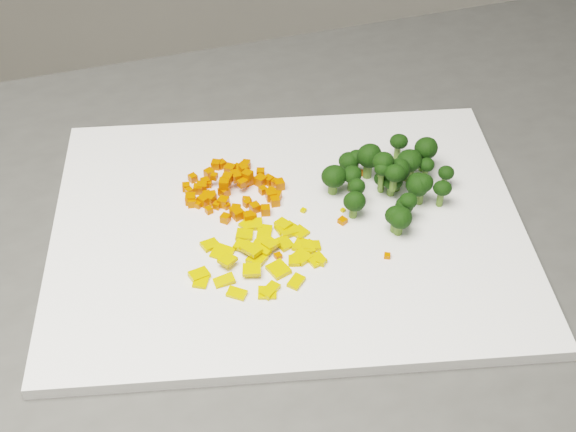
# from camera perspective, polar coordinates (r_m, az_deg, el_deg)

# --- Properties ---
(cutting_board) EXTENTS (0.53, 0.45, 0.01)m
(cutting_board) POSITION_cam_1_polar(r_m,az_deg,el_deg) (0.81, 0.00, -0.85)
(cutting_board) COLOR white
(cutting_board) RESTS_ON counter_block
(carrot_pile) EXTENTS (0.10, 0.10, 0.03)m
(carrot_pile) POSITION_cam_1_polar(r_m,az_deg,el_deg) (0.84, -3.91, 2.67)
(carrot_pile) COLOR #D34402
(carrot_pile) RESTS_ON cutting_board
(pepper_pile) EXTENTS (0.12, 0.12, 0.02)m
(pepper_pile) POSITION_cam_1_polar(r_m,az_deg,el_deg) (0.76, -2.41, -2.89)
(pepper_pile) COLOR #DCA20B
(pepper_pile) RESTS_ON cutting_board
(broccoli_pile) EXTENTS (0.13, 0.13, 0.06)m
(broccoli_pile) POSITION_cam_1_polar(r_m,az_deg,el_deg) (0.83, 7.39, 3.13)
(broccoli_pile) COLOR black
(broccoli_pile) RESTS_ON cutting_board
(carrot_cube_0) EXTENTS (0.01, 0.01, 0.01)m
(carrot_cube_0) POSITION_cam_1_polar(r_m,az_deg,el_deg) (0.81, -2.61, -0.09)
(carrot_cube_0) COLOR #D34402
(carrot_cube_0) RESTS_ON carrot_pile
(carrot_cube_1) EXTENTS (0.01, 0.01, 0.01)m
(carrot_cube_1) POSITION_cam_1_polar(r_m,az_deg,el_deg) (0.85, -6.17, 2.01)
(carrot_cube_1) COLOR #D34402
(carrot_cube_1) RESTS_ON carrot_pile
(carrot_cube_2) EXTENTS (0.01, 0.01, 0.01)m
(carrot_cube_2) POSITION_cam_1_polar(r_m,az_deg,el_deg) (0.84, -6.14, 2.05)
(carrot_cube_2) COLOR #D34402
(carrot_cube_2) RESTS_ON carrot_pile
(carrot_cube_3) EXTENTS (0.01, 0.01, 0.01)m
(carrot_cube_3) POSITION_cam_1_polar(r_m,az_deg,el_deg) (0.87, -4.20, 3.34)
(carrot_cube_3) COLOR #D34402
(carrot_cube_3) RESTS_ON carrot_pile
(carrot_cube_4) EXTENTS (0.01, 0.01, 0.01)m
(carrot_cube_4) POSITION_cam_1_polar(r_m,az_deg,el_deg) (0.84, -5.79, 1.49)
(carrot_cube_4) COLOR #D34402
(carrot_cube_4) RESTS_ON carrot_pile
(carrot_cube_5) EXTENTS (0.01, 0.01, 0.01)m
(carrot_cube_5) POSITION_cam_1_polar(r_m,az_deg,el_deg) (0.82, -5.64, 0.41)
(carrot_cube_5) COLOR #D34402
(carrot_cube_5) RESTS_ON carrot_pile
(carrot_cube_6) EXTENTS (0.01, 0.01, 0.01)m
(carrot_cube_6) POSITION_cam_1_polar(r_m,az_deg,el_deg) (0.85, -7.25, 2.06)
(carrot_cube_6) COLOR #D34402
(carrot_cube_6) RESTS_ON carrot_pile
(carrot_cube_7) EXTENTS (0.01, 0.01, 0.01)m
(carrot_cube_7) POSITION_cam_1_polar(r_m,az_deg,el_deg) (0.84, -4.56, 1.73)
(carrot_cube_7) COLOR #D34402
(carrot_cube_7) RESTS_ON carrot_pile
(carrot_cube_8) EXTENTS (0.01, 0.01, 0.01)m
(carrot_cube_8) POSITION_cam_1_polar(r_m,az_deg,el_deg) (0.81, -3.93, 0.30)
(carrot_cube_8) COLOR #D34402
(carrot_cube_8) RESTS_ON carrot_pile
(carrot_cube_9) EXTENTS (0.01, 0.01, 0.01)m
(carrot_cube_9) POSITION_cam_1_polar(r_m,az_deg,el_deg) (0.82, -4.62, 0.98)
(carrot_cube_9) COLOR #D34402
(carrot_cube_9) RESTS_ON carrot_pile
(carrot_cube_10) EXTENTS (0.01, 0.01, 0.01)m
(carrot_cube_10) POSITION_cam_1_polar(r_m,az_deg,el_deg) (0.86, -6.79, 2.71)
(carrot_cube_10) COLOR #D34402
(carrot_cube_10) RESTS_ON carrot_pile
(carrot_cube_11) EXTENTS (0.01, 0.01, 0.01)m
(carrot_cube_11) POSITION_cam_1_polar(r_m,az_deg,el_deg) (0.83, -5.56, 1.24)
(carrot_cube_11) COLOR #D34402
(carrot_cube_11) RESTS_ON carrot_pile
(carrot_cube_12) EXTENTS (0.01, 0.01, 0.01)m
(carrot_cube_12) POSITION_cam_1_polar(r_m,az_deg,el_deg) (0.85, -5.90, 2.41)
(carrot_cube_12) COLOR #D34402
(carrot_cube_12) RESTS_ON carrot_pile
(carrot_cube_13) EXTENTS (0.01, 0.01, 0.01)m
(carrot_cube_13) POSITION_cam_1_polar(r_m,az_deg,el_deg) (0.84, -7.04, 1.75)
(carrot_cube_13) COLOR #D34402
(carrot_cube_13) RESTS_ON carrot_pile
(carrot_cube_14) EXTENTS (0.01, 0.01, 0.01)m
(carrot_cube_14) POSITION_cam_1_polar(r_m,az_deg,el_deg) (0.84, -4.34, 2.67)
(carrot_cube_14) COLOR #D34402
(carrot_cube_14) RESTS_ON carrot_pile
(carrot_cube_15) EXTENTS (0.01, 0.01, 0.01)m
(carrot_cube_15) POSITION_cam_1_polar(r_m,az_deg,el_deg) (0.83, -6.94, 1.21)
(carrot_cube_15) COLOR #D34402
(carrot_cube_15) RESTS_ON carrot_pile
(carrot_cube_16) EXTENTS (0.01, 0.01, 0.01)m
(carrot_cube_16) POSITION_cam_1_polar(r_m,az_deg,el_deg) (0.84, -2.91, 2.90)
(carrot_cube_16) COLOR #D34402
(carrot_cube_16) RESTS_ON carrot_pile
(carrot_cube_17) EXTENTS (0.01, 0.01, 0.01)m
(carrot_cube_17) POSITION_cam_1_polar(r_m,az_deg,el_deg) (0.82, -2.95, 0.89)
(carrot_cube_17) COLOR #D34402
(carrot_cube_17) RESTS_ON carrot_pile
(carrot_cube_18) EXTENTS (0.01, 0.01, 0.01)m
(carrot_cube_18) POSITION_cam_1_polar(r_m,az_deg,el_deg) (0.86, -3.72, 2.88)
(carrot_cube_18) COLOR #D34402
(carrot_cube_18) RESTS_ON carrot_pile
(carrot_cube_19) EXTENTS (0.01, 0.01, 0.01)m
(carrot_cube_19) POSITION_cam_1_polar(r_m,az_deg,el_deg) (0.84, -3.31, 2.33)
(carrot_cube_19) COLOR #D34402
(carrot_cube_19) RESTS_ON carrot_pile
(carrot_cube_20) EXTENTS (0.01, 0.01, 0.01)m
(carrot_cube_20) POSITION_cam_1_polar(r_m,az_deg,el_deg) (0.83, -6.85, 0.97)
(carrot_cube_20) COLOR #D34402
(carrot_cube_20) RESTS_ON carrot_pile
(carrot_cube_21) EXTENTS (0.01, 0.01, 0.01)m
(carrot_cube_21) POSITION_cam_1_polar(r_m,az_deg,el_deg) (0.81, -3.60, 0.15)
(carrot_cube_21) COLOR #D34402
(carrot_cube_21) RESTS_ON carrot_pile
(carrot_cube_22) EXTENTS (0.01, 0.01, 0.01)m
(carrot_cube_22) POSITION_cam_1_polar(r_m,az_deg,el_deg) (0.85, -1.39, 2.57)
(carrot_cube_22) COLOR #D34402
(carrot_cube_22) RESTS_ON carrot_pile
(carrot_cube_23) EXTENTS (0.01, 0.01, 0.01)m
(carrot_cube_23) POSITION_cam_1_polar(r_m,az_deg,el_deg) (0.84, -1.80, 1.84)
(carrot_cube_23) COLOR #D34402
(carrot_cube_23) RESTS_ON carrot_pile
(carrot_cube_24) EXTENTS (0.01, 0.01, 0.01)m
(carrot_cube_24) POSITION_cam_1_polar(r_m,az_deg,el_deg) (0.84, -0.63, 2.26)
(carrot_cube_24) COLOR #D34402
(carrot_cube_24) RESTS_ON carrot_pile
(carrot_cube_25) EXTENTS (0.01, 0.01, 0.01)m
(carrot_cube_25) POSITION_cam_1_polar(r_m,az_deg,el_deg) (0.81, -2.84, -0.07)
(carrot_cube_25) COLOR #D34402
(carrot_cube_25) RESTS_ON carrot_pile
(carrot_cube_26) EXTENTS (0.01, 0.01, 0.01)m
(carrot_cube_26) POSITION_cam_1_polar(r_m,az_deg,el_deg) (0.85, -1.96, 2.53)
(carrot_cube_26) COLOR #D34402
(carrot_cube_26) RESTS_ON carrot_pile
(carrot_cube_27) EXTENTS (0.01, 0.01, 0.01)m
(carrot_cube_27) POSITION_cam_1_polar(r_m,az_deg,el_deg) (0.87, -3.10, 3.56)
(carrot_cube_27) COLOR #D34402
(carrot_cube_27) RESTS_ON carrot_pile
(carrot_cube_28) EXTENTS (0.01, 0.01, 0.01)m
(carrot_cube_28) POSITION_cam_1_polar(r_m,az_deg,el_deg) (0.81, -1.61, 0.41)
(carrot_cube_28) COLOR #D34402
(carrot_cube_28) RESTS_ON carrot_pile
(carrot_cube_29) EXTENTS (0.01, 0.01, 0.01)m
(carrot_cube_29) POSITION_cam_1_polar(r_m,az_deg,el_deg) (0.83, -4.57, 2.30)
(carrot_cube_29) COLOR #D34402
(carrot_cube_29) RESTS_ON carrot_pile
(carrot_cube_30) EXTENTS (0.01, 0.01, 0.01)m
(carrot_cube_30) POSITION_cam_1_polar(r_m,az_deg,el_deg) (0.82, -5.08, 0.75)
(carrot_cube_30) COLOR #D34402
(carrot_cube_30) RESTS_ON carrot_pile
(carrot_cube_31) EXTENTS (0.01, 0.01, 0.01)m
(carrot_cube_31) POSITION_cam_1_polar(r_m,az_deg,el_deg) (0.85, -0.89, 2.39)
(carrot_cube_31) COLOR #D34402
(carrot_cube_31) RESTS_ON carrot_pile
(carrot_cube_32) EXTENTS (0.01, 0.01, 0.01)m
(carrot_cube_32) POSITION_cam_1_polar(r_m,az_deg,el_deg) (0.81, -4.48, -0.17)
(carrot_cube_32) COLOR #D34402
(carrot_cube_32) RESTS_ON carrot_pile
(carrot_cube_33) EXTENTS (0.01, 0.01, 0.01)m
(carrot_cube_33) POSITION_cam_1_polar(r_m,az_deg,el_deg) (0.83, -6.78, 1.00)
(carrot_cube_33) COLOR #D34402
(carrot_cube_33) RESTS_ON carrot_pile
(carrot_cube_34) EXTENTS (0.01, 0.01, 0.01)m
(carrot_cube_34) POSITION_cam_1_polar(r_m,az_deg,el_deg) (0.83, -1.21, 1.49)
(carrot_cube_34) COLOR #D34402
(carrot_cube_34) RESTS_ON carrot_pile
(carrot_cube_35) EXTENTS (0.01, 0.01, 0.01)m
(carrot_cube_35) POSITION_cam_1_polar(r_m,az_deg,el_deg) (0.86, -4.15, 3.32)
(carrot_cube_35) COLOR #D34402
(carrot_cube_35) RESTS_ON carrot_pile
(carrot_cube_36) EXTENTS (0.01, 0.01, 0.01)m
(carrot_cube_36) POSITION_cam_1_polar(r_m,az_deg,el_deg) (0.82, -4.40, 0.73)
(carrot_cube_36) COLOR #D34402
(carrot_cube_36) RESTS_ON carrot_pile
(carrot_cube_37) EXTENTS (0.01, 0.01, 0.01)m
(carrot_cube_37) POSITION_cam_1_polar(r_m,az_deg,el_deg) (0.83, -2.88, 1.10)
(carrot_cube_37) COLOR #D34402
(carrot_cube_37) RESTS_ON carrot_pile
(carrot_cube_38) EXTENTS (0.01, 0.01, 0.01)m
(carrot_cube_38) POSITION_cam_1_polar(r_m,az_deg,el_deg) (0.84, -6.41, 1.92)
(carrot_cube_38) COLOR #D34402
(carrot_cube_38) RESTS_ON carrot_pile
(carrot_cube_39) EXTENTS (0.01, 0.01, 0.01)m
(carrot_cube_39) POSITION_cam_1_polar(r_m,az_deg,el_deg) (0.82, -3.73, 0.44)
(carrot_cube_39) COLOR #D34402
(carrot_cube_39) RESTS_ON carrot_pile
(carrot_cube_40) EXTENTS (0.01, 0.01, 0.01)m
(carrot_cube_40) POSITION_cam_1_polar(r_m,az_deg,el_deg) (0.86, -1.96, 3.08)
(carrot_cube_40) COLOR #D34402
(carrot_cube_40) RESTS_ON carrot_pile
(carrot_cube_41) EXTENTS (0.01, 0.01, 0.01)m
(carrot_cube_41) POSITION_cam_1_polar(r_m,az_deg,el_deg) (0.84, -5.40, 1.47)
(carrot_cube_41) COLOR #D34402
(carrot_cube_41) RESTS_ON carrot_pile
(carrot_cube_42) EXTENTS (0.01, 0.01, 0.01)m
(carrot_cube_42) POSITION_cam_1_polar(r_m,az_deg,el_deg) (0.86, -5.62, 3.04)
(carrot_cube_42) COLOR #D34402
(carrot_cube_42) RESTS_ON carrot_pile
(carrot_cube_43) EXTENTS (0.01, 0.01, 0.01)m
(carrot_cube_43) POSITION_cam_1_polar(r_m,az_deg,el_deg) (0.87, -5.12, 3.62)
(carrot_cube_43) COLOR #D34402
(carrot_cube_43) RESTS_ON carrot_pile
(carrot_cube_44) EXTENTS (0.01, 0.01, 0.01)m
(carrot_cube_44) POSITION_cam_1_polar(r_m,az_deg,el_deg) (0.84, -3.09, 2.45)
(carrot_cube_44) COLOR #D34402
(carrot_cube_44) RESTS_ON carrot_pile
(carrot_cube_45) EXTENTS (0.01, 0.01, 0.01)m
(carrot_cube_45) POSITION_cam_1_polar(r_m,az_deg,el_deg) (0.84, -3.67, 2.77)
(carrot_cube_45) COLOR #D34402
(carrot_cube_45) RESTS_ON carrot_pile
(carrot_cube_46) EXTENTS (0.01, 0.01, 0.01)m
(carrot_cube_46) POSITION_cam_1_polar(r_m,az_deg,el_deg) (0.87, -3.62, 3.41)
(carrot_cube_46) COLOR #D34402
(carrot_cube_46) RESTS_ON carrot_pile
(carrot_cube_47) EXTENTS (0.01, 0.01, 0.01)m
(carrot_cube_47) POSITION_cam_1_polar(r_m,az_deg,el_deg) (0.85, -5.27, 2.82)
(carrot_cube_47) COLOR #D34402
(carrot_cube_47) RESTS_ON carrot_pile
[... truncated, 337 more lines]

